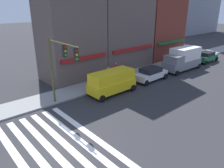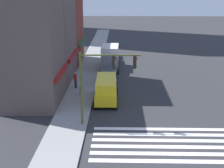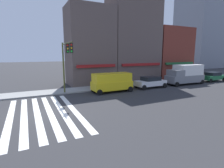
{
  "view_description": "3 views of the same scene",
  "coord_description": "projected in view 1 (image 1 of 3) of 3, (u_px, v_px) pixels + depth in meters",
  "views": [
    {
      "loc": [
        -5.07,
        -10.88,
        8.62
      ],
      "look_at": [
        8.45,
        4.7,
        1.0
      ],
      "focal_mm": 35.0,
      "sensor_mm": 36.0,
      "label": 1
    },
    {
      "loc": [
        -20.01,
        3.46,
        10.71
      ],
      "look_at": [
        2.96,
        4.0,
        3.5
      ],
      "focal_mm": 50.0,
      "sensor_mm": 36.0,
      "label": 2
    },
    {
      "loc": [
        -1.02,
        -14.45,
        4.7
      ],
      "look_at": [
        8.45,
        4.7,
        1.0
      ],
      "focal_mm": 28.0,
      "sensor_mm": 36.0,
      "label": 3
    }
  ],
  "objects": [
    {
      "name": "traffic_signal",
      "position": [
        60.0,
        61.0,
        17.46
      ],
      "size": [
        0.32,
        4.66,
        5.97
      ],
      "color": "#474C1E",
      "rests_on": "ground_plane"
    },
    {
      "name": "pedestrian_red_jacket",
      "position": [
        116.0,
        69.0,
        26.66
      ],
      "size": [
        0.32,
        0.32,
        1.77
      ],
      "rotation": [
        0.0,
        0.0,
        1.49
      ],
      "color": "#23232D",
      "rests_on": "sidewalk_left"
    },
    {
      "name": "crosswalk_stripes",
      "position": [
        60.0,
        148.0,
        13.82
      ],
      "size": [
        5.2,
        10.8,
        0.01
      ],
      "color": "silver",
      "rests_on": "ground_plane"
    },
    {
      "name": "sedan_white",
      "position": [
        150.0,
        74.0,
        25.76
      ],
      "size": [
        4.45,
        2.02,
        1.59
      ],
      "rotation": [
        0.0,
        0.0,
        0.03
      ],
      "color": "white",
      "rests_on": "ground_plane"
    },
    {
      "name": "van_yellow",
      "position": [
        112.0,
        81.0,
        21.9
      ],
      "size": [
        5.03,
        2.22,
        2.34
      ],
      "rotation": [
        0.0,
        0.0,
        0.02
      ],
      "color": "yellow",
      "rests_on": "ground_plane"
    },
    {
      "name": "sidewalk_left",
      "position": [
        18.0,
        107.0,
        19.11
      ],
      "size": [
        120.0,
        3.0,
        0.15
      ],
      "color": "gray",
      "rests_on": "ground_plane"
    },
    {
      "name": "pedestrian_white_shirt",
      "position": [
        108.0,
        74.0,
        24.93
      ],
      "size": [
        0.32,
        0.32,
        1.77
      ],
      "rotation": [
        0.0,
        0.0,
        4.2
      ],
      "color": "#23232D",
      "rests_on": "sidewalk_left"
    },
    {
      "name": "storefront_row",
      "position": [
        121.0,
        20.0,
        29.49
      ],
      "size": [
        23.66,
        5.3,
        15.99
      ],
      "color": "brown",
      "rests_on": "ground_plane"
    },
    {
      "name": "ground_plane",
      "position": [
        60.0,
        148.0,
        13.82
      ],
      "size": [
        200.0,
        200.0,
        0.0
      ],
      "primitive_type": "plane",
      "color": "#2D2D30"
    },
    {
      "name": "sedan_green",
      "position": [
        206.0,
        57.0,
        34.03
      ],
      "size": [
        4.43,
        2.02,
        1.59
      ],
      "rotation": [
        0.0,
        0.0,
        0.02
      ],
      "color": "#1E6638",
      "rests_on": "ground_plane"
    },
    {
      "name": "box_truck_grey",
      "position": [
        183.0,
        59.0,
        29.62
      ],
      "size": [
        6.25,
        2.42,
        3.04
      ],
      "rotation": [
        0.0,
        0.0,
        -0.02
      ],
      "color": "slate",
      "rests_on": "ground_plane"
    }
  ]
}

